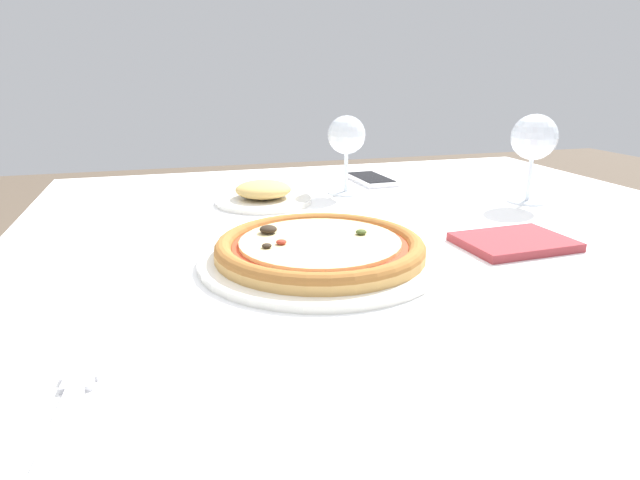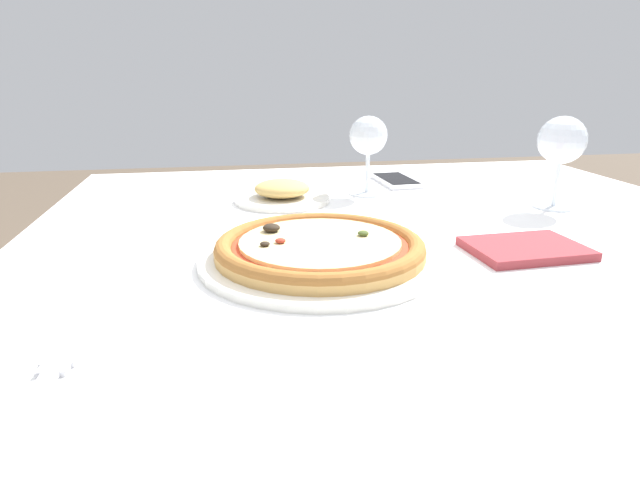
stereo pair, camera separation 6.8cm
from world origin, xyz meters
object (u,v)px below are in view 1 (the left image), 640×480
(fork, at_px, (69,406))
(wine_glass_far_left, at_px, (347,138))
(cell_phone, at_px, (371,179))
(side_plate, at_px, (263,195))
(wine_glass_far_right, at_px, (534,140))
(dining_table, at_px, (393,277))
(pizza_plate, at_px, (320,250))

(fork, relative_size, wine_glass_far_left, 1.11)
(wine_glass_far_left, distance_m, cell_phone, 0.17)
(side_plate, bearing_deg, wine_glass_far_right, -15.39)
(dining_table, distance_m, fork, 0.57)
(side_plate, bearing_deg, fork, -113.30)
(side_plate, bearing_deg, wine_glass_far_left, 11.81)
(wine_glass_far_right, distance_m, cell_phone, 0.35)
(fork, bearing_deg, wine_glass_far_left, 55.53)
(pizza_plate, distance_m, side_plate, 0.34)
(pizza_plate, distance_m, fork, 0.36)
(wine_glass_far_right, bearing_deg, cell_phone, 129.02)
(cell_phone, bearing_deg, pizza_plate, -118.39)
(wine_glass_far_left, bearing_deg, wine_glass_far_right, -29.14)
(fork, distance_m, wine_glass_far_left, 0.76)
(dining_table, bearing_deg, cell_phone, 75.13)
(dining_table, height_order, cell_phone, cell_phone)
(wine_glass_far_left, distance_m, side_plate, 0.20)
(wine_glass_far_left, bearing_deg, fork, -124.47)
(wine_glass_far_left, bearing_deg, pizza_plate, -113.63)
(wine_glass_far_left, distance_m, wine_glass_far_right, 0.34)
(fork, height_order, wine_glass_far_left, wine_glass_far_left)
(pizza_plate, bearing_deg, fork, -136.61)
(dining_table, xyz_separation_m, fork, (-0.42, -0.38, 0.09))
(fork, distance_m, side_plate, 0.64)
(wine_glass_far_left, relative_size, side_plate, 0.86)
(dining_table, height_order, wine_glass_far_left, wine_glass_far_left)
(dining_table, distance_m, side_plate, 0.29)
(wine_glass_far_right, height_order, cell_phone, wine_glass_far_right)
(fork, height_order, cell_phone, cell_phone)
(wine_glass_far_left, xyz_separation_m, cell_phone, (0.09, 0.09, -0.10))
(wine_glass_far_left, height_order, side_plate, wine_glass_far_left)
(cell_phone, height_order, side_plate, side_plate)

